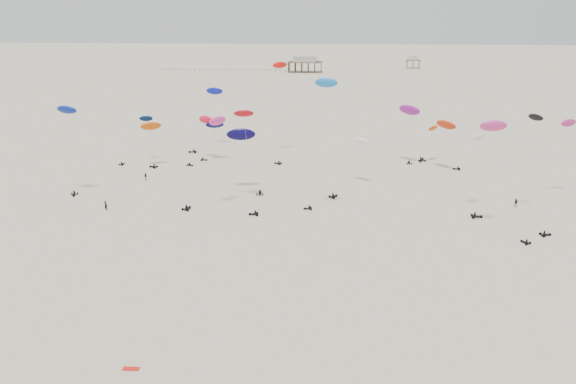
# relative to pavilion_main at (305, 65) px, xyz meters

# --- Properties ---
(ground_plane) EXTENTS (900.00, 900.00, 0.00)m
(ground_plane) POSITION_rel_pavilion_main_xyz_m (10.00, -150.00, -4.22)
(ground_plane) COLOR #C5B49C
(pavilion_main) EXTENTS (21.00, 13.00, 9.80)m
(pavilion_main) POSITION_rel_pavilion_main_xyz_m (0.00, 0.00, 0.00)
(pavilion_main) COLOR brown
(pavilion_main) RESTS_ON ground
(pavilion_small) EXTENTS (9.00, 7.00, 8.00)m
(pavilion_small) POSITION_rel_pavilion_main_xyz_m (70.00, 30.00, -0.74)
(pavilion_small) COLOR brown
(pavilion_small) RESTS_ON ground
(pier_fence) EXTENTS (80.20, 0.20, 1.50)m
(pier_fence) POSITION_rel_pavilion_main_xyz_m (-52.00, -0.00, -3.45)
(pier_fence) COLOR black
(pier_fence) RESTS_ON ground
(rig_0) EXTENTS (7.01, 6.54, 15.73)m
(rig_0) POSITION_rel_pavilion_main_xyz_m (67.05, -237.42, 5.17)
(rig_0) COLOR black
(rig_0) RESTS_ON ground
(rig_1) EXTENTS (7.36, 8.37, 12.37)m
(rig_1) POSITION_rel_pavilion_main_xyz_m (-31.26, -217.57, 3.24)
(rig_1) COLOR black
(rig_1) RESTS_ON ground
(rig_2) EXTENTS (6.32, 12.61, 19.50)m
(rig_2) POSITION_rel_pavilion_main_xyz_m (0.74, -247.41, 8.54)
(rig_2) COLOR black
(rig_2) RESTS_ON ground
(rig_4) EXTENTS (5.09, 5.96, 18.55)m
(rig_4) POSITION_rel_pavilion_main_xyz_m (-36.69, -243.78, 9.71)
(rig_4) COLOR black
(rig_4) RESTS_ON ground
(rig_5) EXTENTS (8.62, 7.42, 17.71)m
(rig_5) POSITION_rel_pavilion_main_xyz_m (-6.40, -250.51, 7.15)
(rig_5) COLOR black
(rig_5) RESTS_ON ground
(rig_6) EXTENTS (6.20, 11.60, 12.49)m
(rig_6) POSITION_rel_pavilion_main_xyz_m (-15.23, -213.78, 4.46)
(rig_6) COLOR black
(rig_6) RESTS_ON ground
(rig_7) EXTENTS (3.64, 9.36, 14.76)m
(rig_7) POSITION_rel_pavilion_main_xyz_m (44.75, -249.31, 3.71)
(rig_7) COLOR black
(rig_7) RESTS_ON ground
(rig_8) EXTENTS (8.19, 11.06, 19.91)m
(rig_8) POSITION_rel_pavilion_main_xyz_m (45.52, -257.32, 11.26)
(rig_8) COLOR black
(rig_8) RESTS_ON ground
(rig_9) EXTENTS (4.34, 16.98, 25.95)m
(rig_9) POSITION_rel_pavilion_main_xyz_m (3.51, -207.73, 13.08)
(rig_9) COLOR black
(rig_9) RESTS_ON ground
(rig_10) EXTENTS (5.44, 5.98, 11.03)m
(rig_10) POSITION_rel_pavilion_main_xyz_m (-26.74, -221.61, 3.79)
(rig_10) COLOR black
(rig_10) RESTS_ON ground
(rig_11) EXTENTS (3.51, 17.30, 22.22)m
(rig_11) POSITION_rel_pavilion_main_xyz_m (54.61, -253.32, 5.72)
(rig_11) COLOR black
(rig_11) RESTS_ON ground
(rig_12) EXTENTS (5.39, 4.12, 9.32)m
(rig_12) POSITION_rel_pavilion_main_xyz_m (41.88, -211.99, 1.18)
(rig_12) COLOR black
(rig_12) RESTS_ON ground
(rig_13) EXTENTS (7.20, 6.17, 12.21)m
(rig_13) POSITION_rel_pavilion_main_xyz_m (44.73, -219.11, 5.53)
(rig_13) COLOR black
(rig_13) RESTS_ON ground
(rig_14) EXTENTS (6.25, 4.37, 10.11)m
(rig_14) POSITION_rel_pavilion_main_xyz_m (-12.92, -214.55, 3.38)
(rig_14) COLOR black
(rig_14) RESTS_ON ground
(rig_15) EXTENTS (8.45, 7.33, 13.39)m
(rig_15) POSITION_rel_pavilion_main_xyz_m (-1.26, -238.58, 5.95)
(rig_15) COLOR black
(rig_15) RESTS_ON ground
(rig_16) EXTENTS (9.49, 15.42, 15.51)m
(rig_16) POSITION_rel_pavilion_main_xyz_m (22.31, -234.84, 2.59)
(rig_16) COLOR black
(rig_16) RESTS_ON ground
(rig_17) EXTENTS (6.01, 3.92, 25.12)m
(rig_17) POSITION_rel_pavilion_main_xyz_m (15.49, -249.34, 15.62)
(rig_17) COLOR black
(rig_17) RESTS_ON ground
(rig_18) EXTENTS (6.25, 6.38, 14.74)m
(rig_18) POSITION_rel_pavilion_main_xyz_m (36.41, -213.23, 7.91)
(rig_18) COLOR black
(rig_18) RESTS_ON ground
(rig_19) EXTENTS (7.75, 13.66, 18.22)m
(rig_19) POSITION_rel_pavilion_main_xyz_m (-16.82, -199.59, 7.48)
(rig_19) COLOR black
(rig_19) RESTS_ON ground
(spectator_0) EXTENTS (0.96, 0.84, 2.20)m
(spectator_0) POSITION_rel_pavilion_main_xyz_m (-25.86, -254.48, -4.22)
(spectator_0) COLOR black
(spectator_0) RESTS_ON ground
(spectator_1) EXTENTS (1.06, 0.89, 1.88)m
(spectator_1) POSITION_rel_pavilion_main_xyz_m (53.64, -246.39, -4.22)
(spectator_1) COLOR black
(spectator_1) RESTS_ON ground
(spectator_2) EXTENTS (1.16, 0.70, 1.88)m
(spectator_2) POSITION_rel_pavilion_main_xyz_m (-24.69, -234.05, -4.22)
(spectator_2) COLOR black
(spectator_2) RESTS_ON ground
(spectator_3) EXTENTS (0.83, 0.64, 2.08)m
(spectator_3) POSITION_rel_pavilion_main_xyz_m (39.81, -214.40, -4.22)
(spectator_3) COLOR black
(spectator_3) RESTS_ON ground
(grounded_kite_b) EXTENTS (1.81, 0.73, 0.07)m
(grounded_kite_b) POSITION_rel_pavilion_main_xyz_m (-3.73, -303.34, -4.22)
(grounded_kite_b) COLOR red
(grounded_kite_b) RESTS_ON ground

